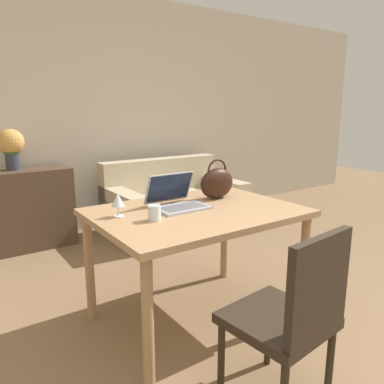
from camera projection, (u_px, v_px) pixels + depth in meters
wall_back at (70, 114)px, 4.16m from camera, size 10.00×0.06×2.70m
dining_table at (196, 223)px, 2.42m from camera, size 1.29×0.94×0.78m
chair at (292, 313)px, 1.70m from camera, size 0.48×0.48×0.91m
couch at (174, 207)px, 4.41m from camera, size 1.53×0.91×0.82m
sideboard at (25, 209)px, 3.81m from camera, size 0.92×0.40×0.82m
laptop at (176, 198)px, 2.46m from camera, size 0.34×0.32×0.22m
drinking_glass at (154, 213)px, 2.16m from camera, size 0.08×0.08×0.09m
wine_glass at (118, 201)px, 2.22m from camera, size 0.08×0.08×0.14m
handbag at (217, 183)px, 2.67m from camera, size 0.28×0.12×0.29m
flower_vase at (11, 145)px, 3.67m from camera, size 0.25×0.25×0.40m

